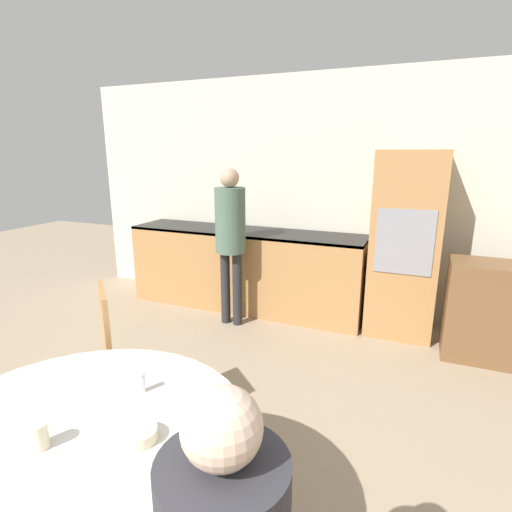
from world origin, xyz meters
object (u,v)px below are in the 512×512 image
object	(u,v)px
person_standing	(230,230)
bowl_near	(204,431)
bowl_far	(183,400)
oven_unit	(405,245)
chair_far_left	(94,363)
cup	(38,436)
bowl_centre	(138,435)
dining_table	(80,485)

from	to	relation	value
person_standing	bowl_near	xyz separation A→B (m)	(1.12, -2.48, -0.23)
bowl_far	oven_unit	bearing A→B (deg)	75.98
chair_far_left	cup	distance (m)	1.00
chair_far_left	person_standing	bearing A→B (deg)	134.29
oven_unit	bowl_near	xyz separation A→B (m)	(-0.53, -2.98, -0.11)
bowl_near	bowl_centre	size ratio (longest dim) A/B	1.07
dining_table	bowl_centre	bearing A→B (deg)	15.47
dining_table	bowl_far	bearing A→B (deg)	47.95
chair_far_left	bowl_centre	distance (m)	1.09
cup	bowl_near	size ratio (longest dim) A/B	0.65
cup	dining_table	bearing A→B (deg)	62.66
cup	bowl_near	distance (m)	0.58
bowl_centre	cup	bearing A→B (deg)	-150.76
bowl_centre	bowl_far	bearing A→B (deg)	82.21
oven_unit	bowl_far	distance (m)	2.94
cup	person_standing	bearing A→B (deg)	102.49
oven_unit	cup	xyz separation A→B (m)	(-1.04, -3.26, -0.09)
person_standing	bowl_near	distance (m)	2.73
dining_table	oven_unit	bearing A→B (deg)	72.58
oven_unit	bowl_near	bearing A→B (deg)	-100.14
cup	bowl_near	world-z (taller)	cup
bowl_near	bowl_centre	xyz separation A→B (m)	(-0.21, -0.11, 0.00)
dining_table	person_standing	world-z (taller)	person_standing
bowl_centre	bowl_near	bearing A→B (deg)	27.45
chair_far_left	bowl_far	distance (m)	1.00
bowl_near	bowl_centre	world-z (taller)	bowl_centre
dining_table	cup	world-z (taller)	cup
person_standing	bowl_centre	world-z (taller)	person_standing
bowl_centre	oven_unit	bearing A→B (deg)	76.46
dining_table	bowl_near	distance (m)	0.55
bowl_near	bowl_centre	bearing A→B (deg)	-152.55
chair_far_left	bowl_near	world-z (taller)	chair_far_left
person_standing	cup	xyz separation A→B (m)	(0.61, -2.76, -0.20)
person_standing	cup	distance (m)	2.83
oven_unit	bowl_centre	bearing A→B (deg)	-103.54
oven_unit	bowl_near	size ratio (longest dim) A/B	12.16
dining_table	bowl_far	xyz separation A→B (m)	(0.28, 0.31, 0.25)
bowl_near	bowl_far	size ratio (longest dim) A/B	0.94
cup	bowl_centre	distance (m)	0.34
oven_unit	bowl_far	world-z (taller)	oven_unit
bowl_centre	chair_far_left	bearing A→B (deg)	143.70
dining_table	cup	bearing A→B (deg)	-117.34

